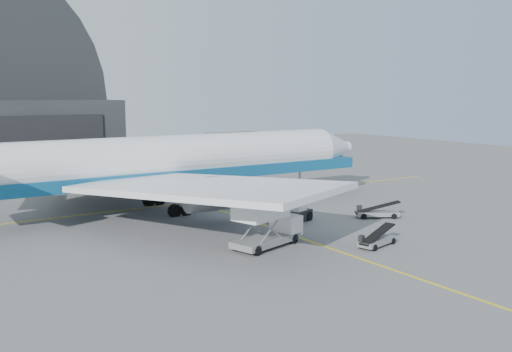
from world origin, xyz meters
TOP-DOWN VIEW (x-y plane):
  - ground at (0.00, 0.00)m, footprint 200.00×200.00m
  - taxi_lines at (0.00, 12.67)m, footprint 80.00×42.12m
  - distant_bldg_a at (38.00, 72.00)m, footprint 14.00×8.00m
  - distant_bldg_b at (55.00, 68.00)m, footprint 8.00×6.00m
  - airliner at (-5.05, 17.32)m, footprint 55.76×54.07m
  - catering_truck at (-4.43, -1.77)m, footprint 7.45×4.45m
  - pushback_tug at (3.39, 4.93)m, footprint 5.11×3.93m
  - belt_loader_a at (3.82, -6.77)m, footprint 4.53×2.38m
  - belt_loader_b at (12.07, 1.48)m, footprint 4.57×3.55m
  - traffic_cone at (-5.99, -1.03)m, footprint 0.32×0.32m

SIDE VIEW (x-z plane):
  - ground at x=0.00m, z-range 0.00..0.00m
  - distant_bldg_a at x=38.00m, z-range -2.00..2.00m
  - distant_bldg_b at x=55.00m, z-range -1.40..1.40m
  - taxi_lines at x=0.00m, z-range 0.00..0.02m
  - traffic_cone at x=-5.99m, z-range -0.01..0.46m
  - belt_loader_a at x=3.82m, z-range -0.32..1.37m
  - belt_loader_b at x=12.07m, z-range -0.34..1.45m
  - pushback_tug at x=3.39m, z-range -0.26..1.84m
  - catering_truck at x=-4.43m, z-range 0.03..4.85m
  - airliner at x=-5.05m, z-range -4.31..15.26m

